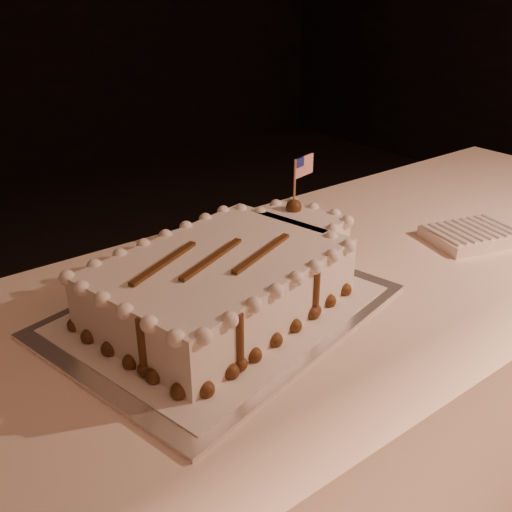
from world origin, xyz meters
TOP-DOWN VIEW (x-y plane):
  - banquet_table at (0.00, 0.60)m, footprint 2.40×0.80m
  - cake_board at (-0.19, 0.61)m, footprint 0.68×0.57m
  - doily at (-0.19, 0.61)m, footprint 0.60×0.51m
  - sheet_cake at (-0.16, 0.62)m, footprint 0.58×0.40m
  - napkin_stack at (0.46, 0.52)m, footprint 0.23×0.19m
  - side_plate at (0.16, 0.86)m, footprint 0.15×0.15m

SIDE VIEW (x-z plane):
  - banquet_table at x=0.00m, z-range 0.00..0.75m
  - cake_board at x=-0.19m, z-range 0.75..0.76m
  - side_plate at x=0.16m, z-range 0.75..0.76m
  - doily at x=-0.19m, z-range 0.76..0.76m
  - napkin_stack at x=0.46m, z-range 0.75..0.78m
  - sheet_cake at x=-0.16m, z-range 0.70..0.92m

